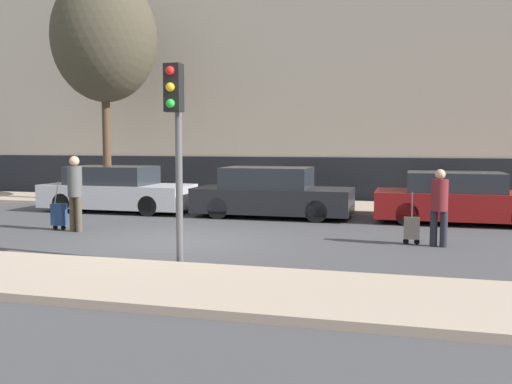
% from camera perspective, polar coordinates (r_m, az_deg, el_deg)
% --- Properties ---
extents(ground_plane, '(80.00, 80.00, 0.00)m').
position_cam_1_polar(ground_plane, '(12.54, -7.80, -4.89)').
color(ground_plane, '#424244').
extents(sidewalk_near, '(28.00, 2.50, 0.12)m').
position_cam_1_polar(sidewalk_near, '(9.26, -17.02, -8.23)').
color(sidewalk_near, tan).
rests_on(sidewalk_near, ground_plane).
extents(sidewalk_far, '(28.00, 3.00, 0.12)m').
position_cam_1_polar(sidewalk_far, '(19.10, 0.45, -1.26)').
color(sidewalk_far, tan).
rests_on(sidewalk_far, ground_plane).
extents(building_facade, '(28.00, 2.65, 13.13)m').
position_cam_1_polar(building_facade, '(22.81, 2.80, 16.13)').
color(building_facade, '#A89E8C').
rests_on(building_facade, ground_plane).
extents(parked_car_0, '(4.60, 1.82, 1.40)m').
position_cam_1_polar(parked_car_0, '(18.18, -13.79, 0.17)').
color(parked_car_0, '#B7BABF').
rests_on(parked_car_0, ground_plane).
extents(parked_car_1, '(4.48, 1.82, 1.43)m').
position_cam_1_polar(parked_car_1, '(16.34, 1.55, -0.19)').
color(parked_car_1, black).
rests_on(parked_car_1, ground_plane).
extents(parked_car_2, '(4.43, 1.83, 1.36)m').
position_cam_1_polar(parked_car_2, '(15.99, 19.71, -0.69)').
color(parked_car_2, maroon).
rests_on(parked_car_2, ground_plane).
extents(pedestrian_left, '(0.35, 0.34, 1.82)m').
position_cam_1_polar(pedestrian_left, '(14.29, -17.65, 0.33)').
color(pedestrian_left, '#4C4233').
rests_on(pedestrian_left, ground_plane).
extents(trolley_left, '(0.34, 0.29, 1.19)m').
position_cam_1_polar(trolley_left, '(14.75, -19.11, -2.13)').
color(trolley_left, navy).
rests_on(trolley_left, ground_plane).
extents(pedestrian_right, '(0.34, 0.34, 1.60)m').
position_cam_1_polar(pedestrian_right, '(12.25, 17.87, -1.07)').
color(pedestrian_right, '#23232D').
rests_on(pedestrian_right, ground_plane).
extents(trolley_right, '(0.34, 0.29, 1.11)m').
position_cam_1_polar(trolley_right, '(12.43, 15.30, -3.51)').
color(trolley_right, slate).
rests_on(trolley_right, ground_plane).
extents(traffic_light, '(0.28, 0.47, 3.45)m').
position_cam_1_polar(traffic_light, '(9.79, -8.03, 6.86)').
color(traffic_light, '#515154').
rests_on(traffic_light, ground_plane).
extents(parked_bicycle, '(1.77, 0.06, 0.96)m').
position_cam_1_polar(parked_bicycle, '(20.11, -10.84, 0.20)').
color(parked_bicycle, black).
rests_on(parked_bicycle, sidewalk_far).
extents(bare_tree_near_crossing, '(3.53, 3.53, 7.69)m').
position_cam_1_polar(bare_tree_near_crossing, '(20.54, -14.92, 14.63)').
color(bare_tree_near_crossing, '#4C3826').
rests_on(bare_tree_near_crossing, sidewalk_far).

